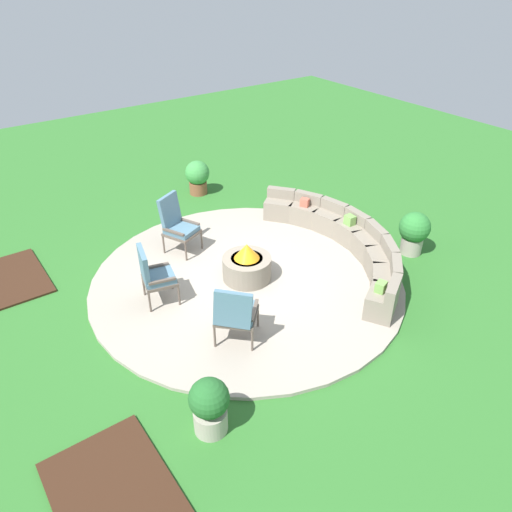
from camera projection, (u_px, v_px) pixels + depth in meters
The scene contains 12 objects.
ground_plane at pixel (247, 280), 8.89m from camera, with size 24.00×24.00×0.00m, color #2D6B28.
patio_circle at pixel (247, 279), 8.87m from camera, with size 5.60×5.60×0.06m, color #9E9384.
mulch_bed_left at pixel (8, 280), 8.87m from camera, with size 1.71×1.23×0.04m, color #382114.
mulch_bed_right at pixel (114, 493), 5.40m from camera, with size 1.71×1.23×0.04m, color #382114.
fire_pit at pixel (247, 265), 8.71m from camera, with size 0.88×0.88×0.70m.
curved_stone_bench at pixel (345, 241), 9.43m from camera, with size 4.31×1.83×0.65m.
lounge_chair_front_left at pixel (177, 224), 9.38m from camera, with size 0.76×0.74×1.15m.
lounge_chair_front_right at pixel (154, 274), 7.98m from camera, with size 0.64×0.64×1.06m.
lounge_chair_back_left at pixel (235, 312), 7.17m from camera, with size 0.84×0.85×1.03m.
potted_plant_0 at pixel (198, 176), 11.78m from camera, with size 0.58×0.58×0.83m.
potted_plant_1 at pixel (210, 405), 5.91m from camera, with size 0.51×0.51×0.81m.
potted_plant_2 at pixel (414, 231), 9.44m from camera, with size 0.60×0.60×0.87m.
Camera 1 is at (6.00, -4.10, 5.13)m, focal length 34.24 mm.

